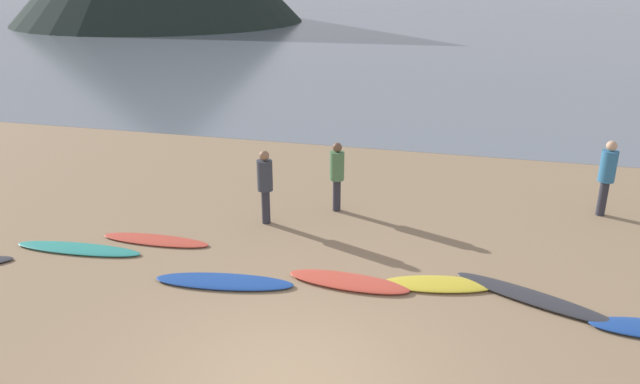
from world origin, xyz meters
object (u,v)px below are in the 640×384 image
object	(u,v)px
surfboard_1	(78,249)
surfboard_4	(349,281)
person_2	(265,181)
surfboard_5	(439,284)
surfboard_3	(224,281)
surfboard_6	(533,298)
person_3	(337,171)
surfboard_2	(155,240)
person_0	(607,172)

from	to	relation	value
surfboard_1	surfboard_4	world-z (taller)	surfboard_4
surfboard_4	person_2	world-z (taller)	person_2
surfboard_4	surfboard_5	distance (m)	1.53
surfboard_3	surfboard_6	size ratio (longest dim) A/B	0.90
surfboard_6	person_2	world-z (taller)	person_2
surfboard_3	surfboard_4	xyz separation A→B (m)	(2.05, 0.52, 0.01)
person_2	person_3	size ratio (longest dim) A/B	1.02
surfboard_1	surfboard_5	xyz separation A→B (m)	(6.74, 0.33, 0.01)
surfboard_1	surfboard_5	bearing A→B (deg)	-0.76
surfboard_3	surfboard_5	size ratio (longest dim) A/B	1.26
surfboard_3	surfboard_5	distance (m)	3.64
surfboard_6	surfboard_3	bearing A→B (deg)	-147.83
surfboard_5	surfboard_6	bearing A→B (deg)	-14.52
surfboard_3	person_2	xyz separation A→B (m)	(-0.16, 2.63, 0.89)
surfboard_2	person_3	bearing A→B (deg)	37.06
surfboard_5	person_0	bearing A→B (deg)	40.64
surfboard_1	surfboard_2	world-z (taller)	surfboard_1
person_0	person_2	world-z (taller)	person_0
person_0	surfboard_2	bearing A→B (deg)	146.14
surfboard_1	surfboard_3	size ratio (longest dim) A/B	1.06
person_0	surfboard_5	bearing A→B (deg)	175.35
surfboard_4	surfboard_2	bearing A→B (deg)	173.64
surfboard_6	person_2	distance (m)	5.62
person_3	surfboard_4	bearing A→B (deg)	79.43
surfboard_5	person_3	xyz separation A→B (m)	(-2.44, 2.84, 0.87)
surfboard_1	surfboard_4	size ratio (longest dim) A/B	1.20
surfboard_6	surfboard_1	bearing A→B (deg)	-154.52
surfboard_2	surfboard_3	xyz separation A→B (m)	(1.96, -1.22, 0.01)
person_0	surfboard_4	bearing A→B (deg)	166.40
surfboard_2	person_3	size ratio (longest dim) A/B	1.43
person_2	surfboard_3	bearing A→B (deg)	74.72
surfboard_2	surfboard_6	distance (m)	7.03
person_0	surfboard_6	bearing A→B (deg)	-168.42
surfboard_3	surfboard_6	distance (m)	5.11
surfboard_3	person_2	bearing A→B (deg)	85.48
surfboard_1	person_3	distance (m)	5.42
surfboard_6	person_0	distance (m)	4.52
surfboard_4	surfboard_6	world-z (taller)	surfboard_6
surfboard_3	surfboard_4	distance (m)	2.12
surfboard_2	surfboard_4	distance (m)	4.08
person_2	surfboard_1	bearing A→B (deg)	16.39
surfboard_2	surfboard_3	distance (m)	2.31
surfboard_4	person_0	bearing A→B (deg)	46.51
surfboard_3	person_3	world-z (taller)	person_3
surfboard_1	person_0	bearing A→B (deg)	20.21
surfboard_6	person_3	size ratio (longest dim) A/B	1.72
surfboard_3	surfboard_5	xyz separation A→B (m)	(3.55, 0.83, -0.00)
surfboard_3	person_2	world-z (taller)	person_2
surfboard_6	person_2	xyz separation A→B (m)	(-5.21, 1.89, 0.88)
surfboard_2	surfboard_5	bearing A→B (deg)	-5.54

